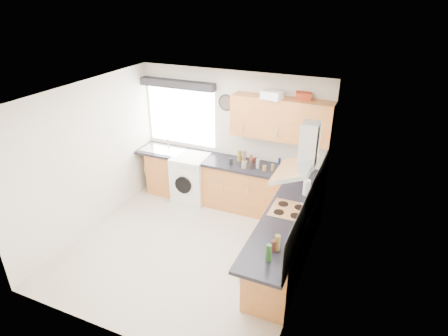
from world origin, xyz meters
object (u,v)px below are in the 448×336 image
at_px(upper_cabinets, 281,119).
at_px(washing_machine, 191,178).
at_px(oven, 287,238).
at_px(extractor_hood, 302,157).

distance_m(upper_cabinets, washing_machine, 2.13).
distance_m(oven, washing_machine, 2.45).
xyz_separation_m(upper_cabinets, washing_machine, (-1.63, -0.23, -1.34)).
bearing_deg(oven, extractor_hood, -0.00).
relative_size(extractor_hood, upper_cabinets, 0.46).
bearing_deg(oven, washing_machine, 153.26).
bearing_deg(upper_cabinets, oven, -67.46).
bearing_deg(oven, upper_cabinets, 112.54).
height_order(extractor_hood, upper_cabinets, upper_cabinets).
distance_m(oven, upper_cabinets, 1.99).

